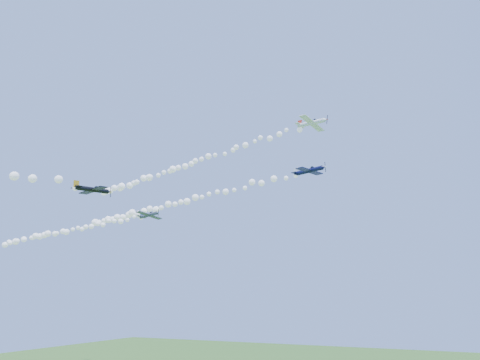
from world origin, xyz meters
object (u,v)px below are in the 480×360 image
at_px(plane_grey, 149,215).
at_px(plane_black, 93,190).
at_px(plane_navy, 310,171).
at_px(plane_white, 312,123).

distance_m(plane_grey, plane_black, 32.14).
bearing_deg(plane_navy, plane_white, -53.17).
distance_m(plane_white, plane_navy, 11.89).
distance_m(plane_white, plane_grey, 43.02).
bearing_deg(plane_navy, plane_grey, -154.76).
xyz_separation_m(plane_white, plane_black, (-28.58, -25.83, -16.64)).
height_order(plane_white, plane_grey, plane_white).
bearing_deg(plane_black, plane_white, -30.13).
height_order(plane_white, plane_navy, plane_white).
distance_m(plane_white, plane_black, 41.96).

